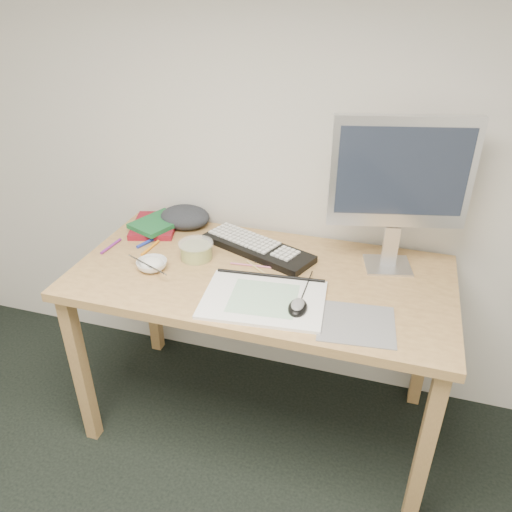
# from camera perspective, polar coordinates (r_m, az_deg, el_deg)

# --- Properties ---
(desk) EXTENTS (1.40, 0.70, 0.75)m
(desk) POSITION_cam_1_polar(r_m,az_deg,el_deg) (1.90, 0.56, -4.11)
(desk) COLOR tan
(desk) RESTS_ON ground
(mousepad) EXTENTS (0.26, 0.24, 0.00)m
(mousepad) POSITION_cam_1_polar(r_m,az_deg,el_deg) (1.63, 11.41, -7.58)
(mousepad) COLOR gray
(mousepad) RESTS_ON desk
(sketchpad) EXTENTS (0.44, 0.33, 0.01)m
(sketchpad) POSITION_cam_1_polar(r_m,az_deg,el_deg) (1.70, 0.86, -5.00)
(sketchpad) COLOR silver
(sketchpad) RESTS_ON desk
(keyboard) EXTENTS (0.49, 0.32, 0.03)m
(keyboard) POSITION_cam_1_polar(r_m,az_deg,el_deg) (2.00, 0.18, 0.92)
(keyboard) COLOR black
(keyboard) RESTS_ON desk
(monitor) EXTENTS (0.49, 0.19, 0.57)m
(monitor) POSITION_cam_1_polar(r_m,az_deg,el_deg) (1.81, 16.21, 8.60)
(monitor) COLOR silver
(monitor) RESTS_ON desk
(mouse) EXTENTS (0.07, 0.10, 0.03)m
(mouse) POSITION_cam_1_polar(r_m,az_deg,el_deg) (1.64, 4.80, -5.59)
(mouse) COLOR black
(mouse) RESTS_ON sketchpad
(rice_bowl) EXTENTS (0.12, 0.12, 0.04)m
(rice_bowl) POSITION_cam_1_polar(r_m,az_deg,el_deg) (1.91, -11.80, -1.02)
(rice_bowl) COLOR white
(rice_bowl) RESTS_ON desk
(chopsticks) EXTENTS (0.20, 0.10, 0.02)m
(chopsticks) POSITION_cam_1_polar(r_m,az_deg,el_deg) (1.88, -12.34, -0.98)
(chopsticks) COLOR #B6B6B9
(chopsticks) RESTS_ON rice_bowl
(fruit_tub) EXTENTS (0.15, 0.15, 0.07)m
(fruit_tub) POSITION_cam_1_polar(r_m,az_deg,el_deg) (1.95, -6.85, 0.64)
(fruit_tub) COLOR gold
(fruit_tub) RESTS_ON desk
(book_red) EXTENTS (0.24, 0.29, 0.02)m
(book_red) POSITION_cam_1_polar(r_m,az_deg,el_deg) (2.22, -11.48, 3.44)
(book_red) COLOR maroon
(book_red) RESTS_ON desk
(book_green) EXTENTS (0.23, 0.26, 0.02)m
(book_green) POSITION_cam_1_polar(r_m,az_deg,el_deg) (2.20, -11.10, 3.77)
(book_green) COLOR #175E2E
(book_green) RESTS_ON book_red
(cloth_lump) EXTENTS (0.22, 0.19, 0.08)m
(cloth_lump) POSITION_cam_1_polar(r_m,az_deg,el_deg) (2.22, -8.12, 4.43)
(cloth_lump) COLOR #2A2C32
(cloth_lump) RESTS_ON desk
(pencil_pink) EXTENTS (0.18, 0.02, 0.01)m
(pencil_pink) POSITION_cam_1_polar(r_m,az_deg,el_deg) (1.90, -0.30, -1.11)
(pencil_pink) COLOR #D0688F
(pencil_pink) RESTS_ON desk
(pencil_tan) EXTENTS (0.16, 0.12, 0.01)m
(pencil_tan) POSITION_cam_1_polar(r_m,az_deg,el_deg) (1.86, 0.73, -1.83)
(pencil_tan) COLOR tan
(pencil_tan) RESTS_ON desk
(pencil_black) EXTENTS (0.18, 0.08, 0.01)m
(pencil_black) POSITION_cam_1_polar(r_m,az_deg,el_deg) (1.93, 2.65, -0.51)
(pencil_black) COLOR black
(pencil_black) RESTS_ON desk
(marker_blue) EXTENTS (0.06, 0.14, 0.01)m
(marker_blue) POSITION_cam_1_polar(r_m,az_deg,el_deg) (2.11, -11.94, 1.75)
(marker_blue) COLOR #1F32AC
(marker_blue) RESTS_ON desk
(marker_orange) EXTENTS (0.02, 0.13, 0.01)m
(marker_orange) POSITION_cam_1_polar(r_m,az_deg,el_deg) (2.06, -11.99, 0.93)
(marker_orange) COLOR orange
(marker_orange) RESTS_ON desk
(marker_purple) EXTENTS (0.02, 0.13, 0.01)m
(marker_purple) POSITION_cam_1_polar(r_m,az_deg,el_deg) (2.11, -16.25, 1.10)
(marker_purple) COLOR #772486
(marker_purple) RESTS_ON desk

